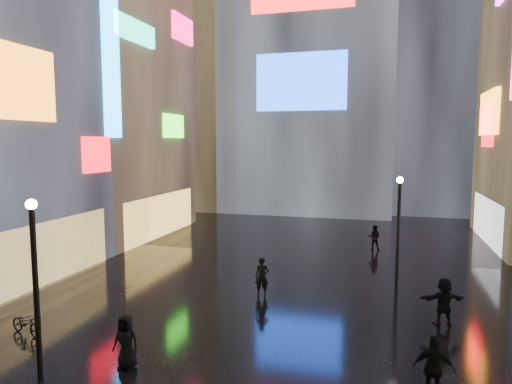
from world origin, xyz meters
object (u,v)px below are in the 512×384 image
at_px(lamp_near, 35,279).
at_px(bicycle, 26,323).
at_px(lamp_far, 398,226).
at_px(pedestrian_3, 434,368).

relative_size(lamp_near, bicycle, 3.30).
height_order(lamp_near, bicycle, lamp_near).
relative_size(lamp_far, pedestrian_3, 2.92).
bearing_deg(pedestrian_3, lamp_near, 12.44).
relative_size(lamp_far, bicycle, 3.30).
relative_size(pedestrian_3, bicycle, 1.13).
xyz_separation_m(pedestrian_3, bicycle, (-13.35, 0.49, -0.48)).
xyz_separation_m(lamp_near, bicycle, (-2.70, 2.41, -2.53)).
distance_m(lamp_near, bicycle, 4.41).
bearing_deg(lamp_near, pedestrian_3, 10.23).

